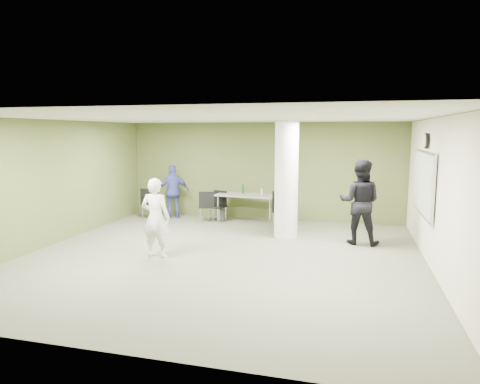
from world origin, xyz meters
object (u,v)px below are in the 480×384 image
(chair_back_left, at_px, (149,201))
(man_black, at_px, (360,202))
(man_blue, at_px, (173,192))
(woman_white, at_px, (156,218))
(folding_table, at_px, (247,196))

(chair_back_left, relative_size, man_black, 0.47)
(man_blue, bearing_deg, man_black, 135.33)
(woman_white, distance_m, man_blue, 3.95)
(folding_table, bearing_deg, man_blue, -175.07)
(chair_back_left, distance_m, man_blue, 0.74)
(man_black, height_order, man_blue, man_black)
(folding_table, distance_m, man_blue, 2.23)
(woman_white, distance_m, man_black, 4.53)
(folding_table, relative_size, woman_white, 1.08)
(folding_table, xyz_separation_m, woman_white, (-0.99, -3.71, 0.06))
(folding_table, xyz_separation_m, chair_back_left, (-2.87, -0.24, -0.22))
(man_black, bearing_deg, chair_back_left, -6.26)
(man_black, bearing_deg, folding_table, -21.05)
(folding_table, xyz_separation_m, man_black, (3.01, -1.57, 0.21))
(man_blue, bearing_deg, woman_white, 80.76)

